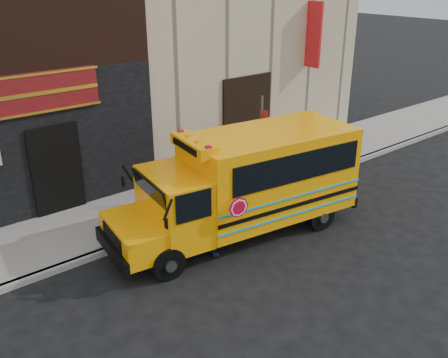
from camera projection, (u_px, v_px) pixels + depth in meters
name	position (u px, v px, depth m)	size (l,w,h in m)	color
ground	(269.00, 254.00, 12.63)	(120.00, 120.00, 0.00)	black
curb	(207.00, 215.00, 14.47)	(40.00, 0.20, 0.15)	gray
sidewalk	(178.00, 198.00, 15.54)	(40.00, 3.00, 0.15)	gray
school_bus	(248.00, 180.00, 13.17)	(7.12, 3.03, 2.92)	black
sign_pole	(261.00, 145.00, 14.88)	(0.07, 0.29, 3.29)	#444C48
bicycle	(209.00, 233.00, 12.48)	(0.54, 1.90, 1.14)	black
cyclist	(212.00, 220.00, 12.25)	(0.71, 0.47, 1.96)	black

